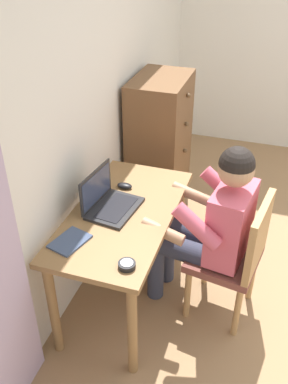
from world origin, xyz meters
name	(u,v)px	position (x,y,z in m)	size (l,w,h in m)	color
wall_back	(94,91)	(0.00, 2.20, 1.25)	(4.80, 0.05, 2.50)	silver
desk	(123,227)	(-0.49, 1.84, 0.60)	(1.14, 0.59, 0.71)	olive
dresser	(159,147)	(0.63, 1.94, 0.58)	(0.61, 0.44, 1.17)	brown
chair	(236,254)	(-0.39, 1.15, 0.48)	(0.48, 0.46, 0.87)	brown
person_seated	(210,222)	(-0.36, 1.33, 0.67)	(0.59, 0.62, 1.19)	#33384C
laptop	(108,201)	(-0.48, 1.93, 0.76)	(0.37, 0.29, 0.24)	#232326
computer_mouse	(125,186)	(-0.24, 1.92, 0.73)	(0.06, 0.10, 0.03)	black
desk_clock	(127,265)	(-0.93, 1.65, 0.73)	(0.09, 0.09, 0.03)	black
notebook_pad	(70,241)	(-0.84, 2.01, 0.72)	(0.21, 0.15, 0.01)	#3D4C6B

